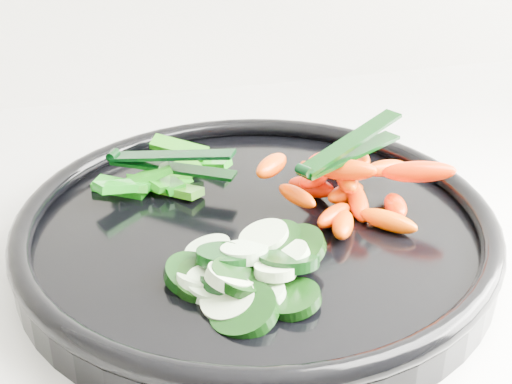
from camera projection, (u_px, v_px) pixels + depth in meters
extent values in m
cylinder|color=black|center=(256.00, 239.00, 0.56)|extent=(0.42, 0.42, 0.02)
torus|color=black|center=(256.00, 219.00, 0.55)|extent=(0.42, 0.42, 0.02)
cylinder|color=black|center=(244.00, 311.00, 0.46)|extent=(0.06, 0.06, 0.03)
cylinder|color=beige|center=(229.00, 301.00, 0.47)|extent=(0.05, 0.05, 0.02)
cylinder|color=black|center=(226.00, 285.00, 0.48)|extent=(0.05, 0.05, 0.02)
cylinder|color=#D4F2C1|center=(196.00, 282.00, 0.48)|extent=(0.04, 0.04, 0.02)
cylinder|color=black|center=(193.00, 275.00, 0.49)|extent=(0.05, 0.06, 0.02)
cylinder|color=#CDEDBE|center=(223.00, 272.00, 0.49)|extent=(0.03, 0.03, 0.02)
cylinder|color=black|center=(292.00, 299.00, 0.47)|extent=(0.05, 0.05, 0.02)
cylinder|color=beige|center=(260.00, 295.00, 0.47)|extent=(0.05, 0.05, 0.02)
cylinder|color=black|center=(207.00, 261.00, 0.51)|extent=(0.05, 0.05, 0.02)
cylinder|color=beige|center=(209.00, 251.00, 0.52)|extent=(0.04, 0.04, 0.02)
cylinder|color=black|center=(214.00, 271.00, 0.50)|extent=(0.07, 0.07, 0.02)
cylinder|color=beige|center=(212.00, 269.00, 0.50)|extent=(0.04, 0.04, 0.01)
cylinder|color=black|center=(204.00, 281.00, 0.49)|extent=(0.05, 0.05, 0.02)
cylinder|color=#D1ECBD|center=(210.00, 285.00, 0.48)|extent=(0.05, 0.05, 0.02)
cylinder|color=black|center=(216.00, 270.00, 0.50)|extent=(0.05, 0.05, 0.03)
cylinder|color=beige|center=(213.00, 273.00, 0.49)|extent=(0.03, 0.03, 0.02)
cylinder|color=black|center=(296.00, 248.00, 0.50)|extent=(0.05, 0.05, 0.03)
cylinder|color=#CDEDBD|center=(288.00, 257.00, 0.49)|extent=(0.04, 0.05, 0.02)
cylinder|color=black|center=(225.00, 256.00, 0.49)|extent=(0.06, 0.06, 0.02)
cylinder|color=#D7F5C4|center=(244.00, 253.00, 0.50)|extent=(0.04, 0.04, 0.02)
cylinder|color=black|center=(237.00, 278.00, 0.47)|extent=(0.05, 0.05, 0.03)
cylinder|color=beige|center=(229.00, 278.00, 0.47)|extent=(0.04, 0.04, 0.02)
cylinder|color=black|center=(276.00, 240.00, 0.51)|extent=(0.05, 0.05, 0.02)
cylinder|color=#DCF7C6|center=(265.00, 239.00, 0.51)|extent=(0.04, 0.04, 0.02)
cylinder|color=black|center=(289.00, 258.00, 0.49)|extent=(0.05, 0.05, 0.02)
cylinder|color=beige|center=(275.00, 270.00, 0.48)|extent=(0.03, 0.03, 0.01)
ellipsoid|color=#F03E00|center=(358.00, 202.00, 0.57)|extent=(0.02, 0.05, 0.03)
ellipsoid|color=#FF4D00|center=(334.00, 215.00, 0.56)|extent=(0.04, 0.04, 0.02)
ellipsoid|color=#EB4C00|center=(389.00, 221.00, 0.55)|extent=(0.04, 0.05, 0.02)
ellipsoid|color=red|center=(311.00, 187.00, 0.60)|extent=(0.04, 0.05, 0.03)
ellipsoid|color=#EC2B00|center=(395.00, 206.00, 0.57)|extent=(0.03, 0.05, 0.03)
ellipsoid|color=#F33500|center=(343.00, 224.00, 0.54)|extent=(0.04, 0.05, 0.02)
ellipsoid|color=#ED5D00|center=(346.00, 193.00, 0.59)|extent=(0.05, 0.04, 0.02)
ellipsoid|color=#EF2500|center=(332.00, 161.00, 0.64)|extent=(0.02, 0.05, 0.02)
ellipsoid|color=red|center=(311.00, 173.00, 0.62)|extent=(0.02, 0.04, 0.02)
ellipsoid|color=#EA4000|center=(297.00, 196.00, 0.55)|extent=(0.03, 0.05, 0.02)
ellipsoid|color=#E73F00|center=(360.00, 158.00, 0.61)|extent=(0.03, 0.05, 0.03)
ellipsoid|color=#FC4F00|center=(347.00, 181.00, 0.58)|extent=(0.03, 0.05, 0.02)
ellipsoid|color=#FF3100|center=(314.00, 178.00, 0.58)|extent=(0.04, 0.04, 0.02)
ellipsoid|color=#F16000|center=(386.00, 168.00, 0.60)|extent=(0.05, 0.02, 0.02)
ellipsoid|color=red|center=(346.00, 170.00, 0.56)|extent=(0.05, 0.05, 0.03)
ellipsoid|color=#F73B00|center=(272.00, 166.00, 0.57)|extent=(0.04, 0.05, 0.02)
ellipsoid|color=#FF2700|center=(335.00, 158.00, 0.58)|extent=(0.05, 0.02, 0.02)
ellipsoid|color=#FB1500|center=(419.00, 172.00, 0.56)|extent=(0.06, 0.04, 0.03)
cube|color=#136509|center=(167.00, 182.00, 0.61)|extent=(0.03, 0.05, 0.02)
cube|color=#136D0A|center=(173.00, 183.00, 0.61)|extent=(0.05, 0.04, 0.02)
cube|color=#0C6709|center=(206.00, 165.00, 0.64)|extent=(0.05, 0.04, 0.02)
cube|color=#1F6109|center=(177.00, 190.00, 0.60)|extent=(0.04, 0.05, 0.01)
cube|color=#226409|center=(162.00, 179.00, 0.62)|extent=(0.07, 0.04, 0.02)
cube|color=#0C730A|center=(121.00, 187.00, 0.60)|extent=(0.05, 0.04, 0.01)
cube|color=#1A720A|center=(136.00, 183.00, 0.61)|extent=(0.02, 0.06, 0.02)
cube|color=#0A6C0E|center=(144.00, 178.00, 0.60)|extent=(0.05, 0.02, 0.02)
cube|color=#0F6809|center=(123.00, 186.00, 0.58)|extent=(0.05, 0.04, 0.02)
cube|color=#09670A|center=(179.00, 148.00, 0.65)|extent=(0.05, 0.04, 0.02)
cylinder|color=black|center=(304.00, 171.00, 0.53)|extent=(0.01, 0.01, 0.01)
cube|color=black|center=(351.00, 154.00, 0.57)|extent=(0.10, 0.07, 0.00)
cube|color=black|center=(352.00, 141.00, 0.56)|extent=(0.10, 0.07, 0.02)
cylinder|color=black|center=(113.00, 155.00, 0.61)|extent=(0.01, 0.01, 0.01)
cube|color=black|center=(173.00, 168.00, 0.60)|extent=(0.10, 0.07, 0.00)
cube|color=black|center=(172.00, 156.00, 0.60)|extent=(0.10, 0.07, 0.02)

